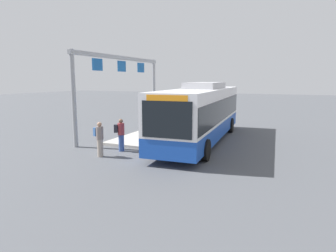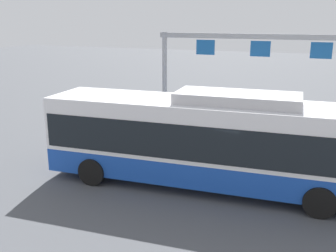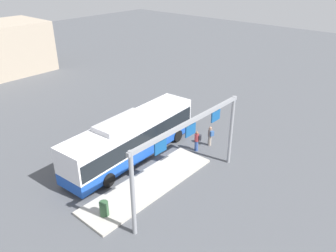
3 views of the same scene
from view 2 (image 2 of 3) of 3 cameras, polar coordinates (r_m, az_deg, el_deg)
ground_plane at (r=14.35m, az=6.00°, el=-8.68°), size 120.00×120.00×0.00m
platform_curb at (r=17.09m, az=14.84°, el=-4.82°), size 10.00×2.80×0.16m
bus_main at (r=13.71m, az=6.24°, el=-1.75°), size 11.87×3.30×3.46m
person_boarding at (r=18.90m, az=-6.54°, el=0.13°), size 0.47×0.60×1.67m
person_waiting_near at (r=18.05m, az=-3.27°, el=-0.53°), size 0.53×0.61×1.67m
platform_sign_gantry at (r=18.76m, az=13.17°, el=8.72°), size 9.89×0.24×5.20m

